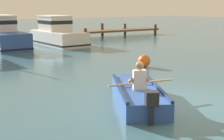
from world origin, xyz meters
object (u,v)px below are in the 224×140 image
moored_boat_white (57,34)px  rowboat_with_person (138,94)px  mooring_buoy (144,61)px  moored_boat_blue (2,36)px

moored_boat_white → rowboat_with_person: bearing=-106.4°
rowboat_with_person → mooring_buoy: rowboat_with_person is taller
moored_boat_white → moored_boat_blue: bearing=175.9°
rowboat_with_person → moored_boat_blue: size_ratio=0.65×
moored_boat_blue → moored_boat_white: moored_boat_blue is taller
moored_boat_blue → mooring_buoy: (3.15, -10.18, -0.51)m
moored_boat_blue → mooring_buoy: size_ratio=9.93×
rowboat_with_person → moored_boat_white: size_ratio=0.67×
moored_boat_blue → mooring_buoy: 10.67m
moored_boat_blue → moored_boat_white: (3.67, -0.26, -0.04)m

